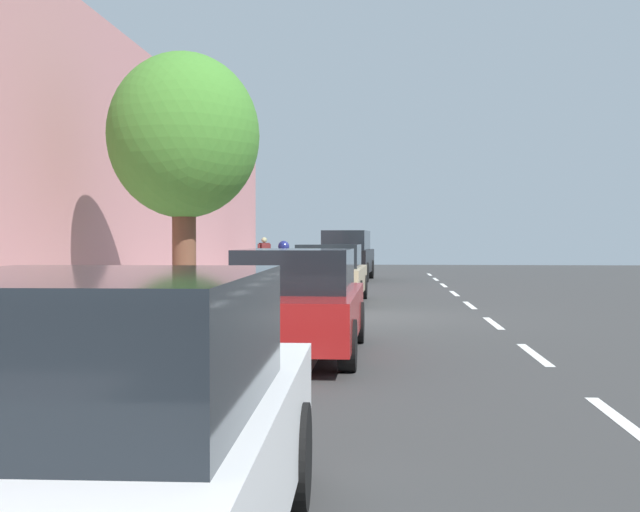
{
  "coord_description": "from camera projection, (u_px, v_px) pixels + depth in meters",
  "views": [
    {
      "loc": [
        -0.47,
        16.93,
        1.67
      ],
      "look_at": [
        0.89,
        -0.17,
        1.29
      ],
      "focal_mm": 44.2,
      "sensor_mm": 36.0,
      "label": 1
    }
  ],
  "objects": [
    {
      "name": "building_facade",
      "position": [
        93.0,
        166.0,
        17.34
      ],
      "size": [
        0.5,
        41.77,
        6.54
      ],
      "primitive_type": "cube",
      "color": "tan",
      "rests_on": "ground"
    },
    {
      "name": "cyclist_with_backpack",
      "position": [
        282.0,
        270.0,
        17.15
      ],
      "size": [
        0.45,
        0.62,
        1.63
      ],
      "color": "#C6B284",
      "rests_on": "ground"
    },
    {
      "name": "curb_edge",
      "position": [
        271.0,
        312.0,
        17.1
      ],
      "size": [
        0.16,
        41.77,
        0.16
      ],
      "primitive_type": "cube",
      "color": "gray",
      "rests_on": "ground"
    },
    {
      "name": "parked_suv_black_nearest",
      "position": [
        347.0,
        255.0,
        31.58
      ],
      "size": [
        2.17,
        4.8,
        1.99
      ],
      "color": "black",
      "rests_on": "ground"
    },
    {
      "name": "sidewalk",
      "position": [
        185.0,
        311.0,
        17.25
      ],
      "size": [
        3.63,
        41.77,
        0.16
      ],
      "primitive_type": "cube",
      "color": "#A79FA2",
      "rests_on": "ground"
    },
    {
      "name": "pedestrian_on_phone",
      "position": [
        264.0,
        255.0,
        30.96
      ],
      "size": [
        0.47,
        0.46,
        1.56
      ],
      "color": "black",
      "rests_on": "sidewalk"
    },
    {
      "name": "bicycle_at_curb",
      "position": [
        290.0,
        299.0,
        16.69
      ],
      "size": [
        1.69,
        0.65,
        0.78
      ],
      "color": "black",
      "rests_on": "ground"
    },
    {
      "name": "street_tree_near_cyclist",
      "position": [
        184.0,
        138.0,
        14.83
      ],
      "size": [
        2.85,
        2.85,
        5.02
      ],
      "color": "brown",
      "rests_on": "sidewalk"
    },
    {
      "name": "parked_sedan_tan_second",
      "position": [
        330.0,
        274.0,
        20.53
      ],
      "size": [
        1.92,
        4.44,
        1.52
      ],
      "color": "tan",
      "rests_on": "ground"
    },
    {
      "name": "parked_sedan_white_far",
      "position": [
        84.0,
        444.0,
        3.52
      ],
      "size": [
        1.93,
        4.44,
        1.52
      ],
      "color": "white",
      "rests_on": "ground"
    },
    {
      "name": "ground",
      "position": [
        360.0,
        316.0,
        16.95
      ],
      "size": [
        66.82,
        66.82,
        0.0
      ],
      "primitive_type": "plane",
      "color": "#353535"
    },
    {
      "name": "parked_sedan_red_mid",
      "position": [
        297.0,
        303.0,
        11.3
      ],
      "size": [
        1.88,
        4.42,
        1.52
      ],
      "color": "maroon",
      "rests_on": "ground"
    },
    {
      "name": "lane_stripe_bike_edge",
      "position": [
        338.0,
        316.0,
        16.99
      ],
      "size": [
        0.12,
        41.77,
        0.01
      ],
      "primitive_type": "cube",
      "color": "white",
      "rests_on": "ground"
    },
    {
      "name": "lane_stripe_centre",
      "position": [
        480.0,
        313.0,
        17.62
      ],
      "size": [
        0.14,
        40.0,
        0.01
      ],
      "color": "white",
      "rests_on": "ground"
    }
  ]
}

